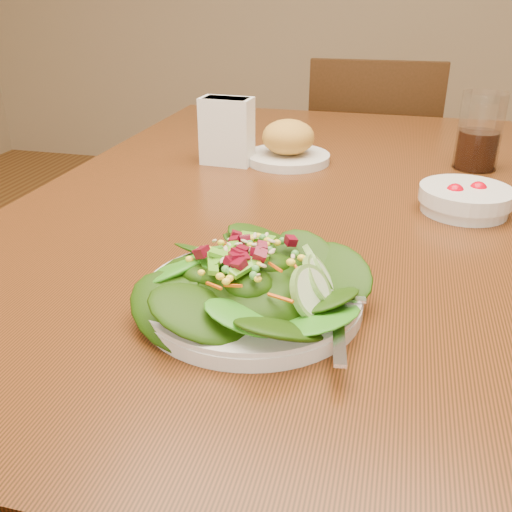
{
  "coord_description": "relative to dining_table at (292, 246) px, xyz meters",
  "views": [
    {
      "loc": [
        0.17,
        -0.93,
        1.09
      ],
      "look_at": [
        0.03,
        -0.37,
        0.8
      ],
      "focal_mm": 40.0,
      "sensor_mm": 36.0,
      "label": 1
    }
  ],
  "objects": [
    {
      "name": "chair_far",
      "position": [
        0.08,
        0.92,
        -0.18
      ],
      "size": [
        0.42,
        0.43,
        0.88
      ],
      "rotation": [
        0.0,
        0.0,
        3.18
      ],
      "color": "#32190A",
      "rests_on": "ground_plane"
    },
    {
      "name": "dining_table",
      "position": [
        0.0,
        0.0,
        0.0
      ],
      "size": [
        0.9,
        1.4,
        0.75
      ],
      "color": "#662C12",
      "rests_on": "ground_plane"
    },
    {
      "name": "drinking_glass",
      "position": [
        0.32,
        0.23,
        0.16
      ],
      "size": [
        0.08,
        0.08,
        0.15
      ],
      "color": "silver",
      "rests_on": "dining_table"
    },
    {
      "name": "napkin_holder",
      "position": [
        -0.17,
        0.14,
        0.17
      ],
      "size": [
        0.1,
        0.06,
        0.13
      ],
      "rotation": [
        0.0,
        0.0,
        -0.06
      ],
      "color": "white",
      "rests_on": "dining_table"
    },
    {
      "name": "ground_plane",
      "position": [
        0.0,
        0.0,
        -0.65
      ],
      "size": [
        5.0,
        5.0,
        0.0
      ],
      "primitive_type": "plane",
      "color": "olive"
    },
    {
      "name": "salad_plate",
      "position": [
        0.03,
        -0.39,
        0.13
      ],
      "size": [
        0.26,
        0.25,
        0.07
      ],
      "rotation": [
        0.0,
        0.0,
        0.17
      ],
      "color": "silver",
      "rests_on": "dining_table"
    },
    {
      "name": "bread_plate",
      "position": [
        -0.05,
        0.18,
        0.14
      ],
      "size": [
        0.17,
        0.17,
        0.09
      ],
      "color": "silver",
      "rests_on": "dining_table"
    },
    {
      "name": "tomato_bowl",
      "position": [
        0.28,
        -0.02,
        0.12
      ],
      "size": [
        0.15,
        0.15,
        0.05
      ],
      "color": "silver",
      "rests_on": "dining_table"
    }
  ]
}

